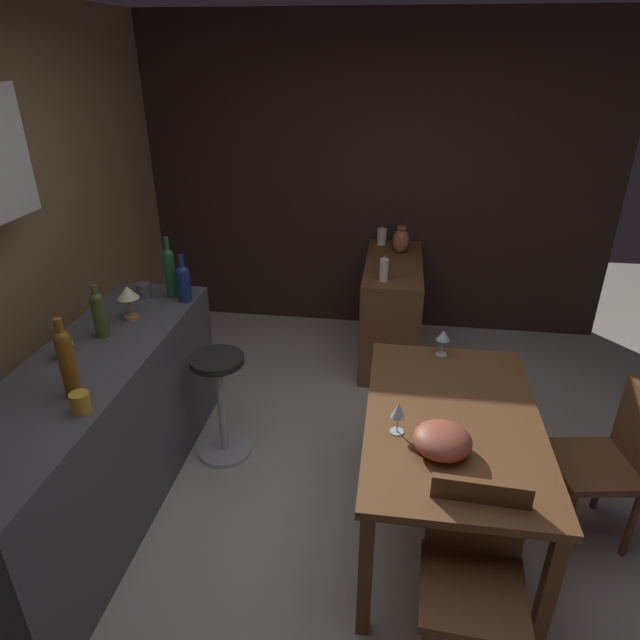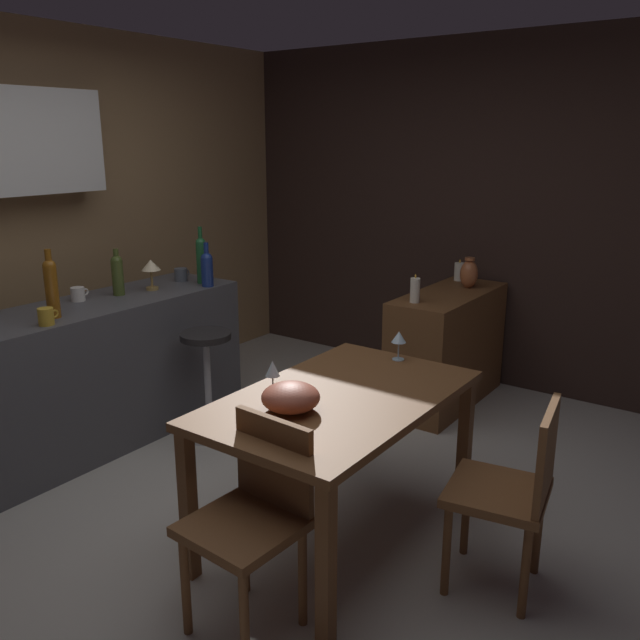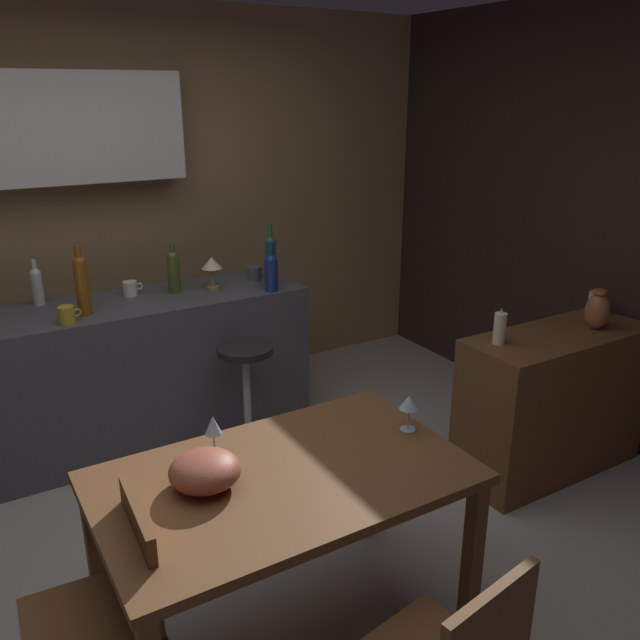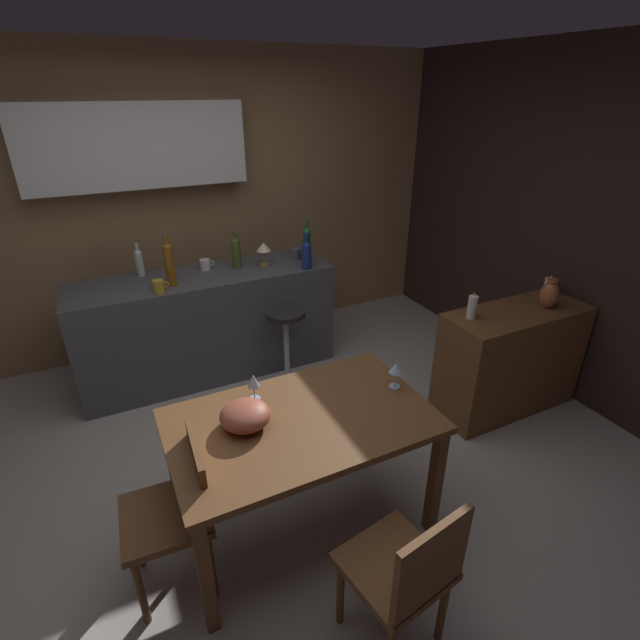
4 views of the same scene
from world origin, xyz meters
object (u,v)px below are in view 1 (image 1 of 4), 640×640
sideboard_cabinet (391,310)px  chair_near_window (473,574)px  cup_slate (144,290)px  dining_table (451,431)px  wine_bottle_cobalt (184,281)px  bar_stool (221,403)px  pillar_candle_tall (384,270)px  wine_bottle_olive (99,312)px  fruit_bowl (442,440)px  counter_lamp (128,295)px  wine_glass_right (443,336)px  wine_bottle_amber (67,360)px  cup_mustard (81,402)px  wine_bottle_green (170,270)px  cup_white (65,350)px  chair_by_doorway (609,460)px  pillar_candle_short (382,237)px  wine_glass_left (398,411)px

sideboard_cabinet → chair_near_window: 2.56m
cup_slate → dining_table: bearing=-112.7°
wine_bottle_cobalt → bar_stool: bearing=-138.4°
wine_bottle_cobalt → pillar_candle_tall: bearing=-59.8°
wine_bottle_olive → chair_near_window: bearing=-115.6°
bar_stool → fruit_bowl: size_ratio=2.73×
counter_lamp → dining_table: bearing=-104.7°
wine_glass_right → wine_bottle_amber: 1.93m
wine_bottle_olive → cup_mustard: wine_bottle_olive is taller
wine_bottle_amber → pillar_candle_tall: bearing=-36.8°
wine_bottle_cobalt → counter_lamp: size_ratio=1.48×
dining_table → cup_slate: size_ratio=10.82×
wine_bottle_amber → counter_lamp: bearing=6.9°
bar_stool → pillar_candle_tall: 1.47m
cup_mustard → chair_near_window: bearing=-98.4°
chair_near_window → cup_slate: bearing=53.0°
wine_bottle_green → cup_mustard: wine_bottle_green is taller
chair_near_window → wine_bottle_olive: (0.92, 1.93, 0.56)m
pillar_candle_tall → fruit_bowl: bearing=-169.6°
cup_mustard → pillar_candle_tall: bearing=-33.0°
bar_stool → wine_bottle_cobalt: 0.78m
wine_bottle_amber → wine_bottle_olive: bearing=15.4°
sideboard_cabinet → wine_bottle_cobalt: wine_bottle_cobalt is taller
wine_bottle_green → wine_glass_right: bearing=-97.8°
dining_table → counter_lamp: (0.48, 1.82, 0.40)m
dining_table → wine_bottle_green: 1.94m
dining_table → wine_glass_right: 0.63m
cup_white → bar_stool: bearing=-54.8°
wine_bottle_green → counter_lamp: 0.36m
wine_bottle_olive → sideboard_cabinet: bearing=-43.9°
bar_stool → wine_bottle_cobalt: (0.32, 0.28, 0.66)m
wine_bottle_olive → cup_slate: wine_bottle_olive is taller
wine_bottle_olive → fruit_bowl: bearing=-106.2°
cup_mustard → chair_by_doorway: bearing=-77.6°
chair_near_window → cup_white: bearing=71.4°
bar_stool → cup_mustard: 1.09m
chair_by_doorway → wine_bottle_green: 2.67m
dining_table → pillar_candle_short: size_ratio=8.33×
wine_bottle_olive → cup_slate: (0.53, -0.00, -0.10)m
wine_bottle_amber → dining_table: bearing=-79.9°
wine_glass_left → cup_white: (0.17, 1.69, 0.09)m
wine_bottle_amber → chair_by_doorway: bearing=-80.6°
sideboard_cabinet → wine_glass_left: 2.07m
cup_white → dining_table: bearing=-90.2°
wine_glass_left → wine_bottle_cobalt: 1.64m
bar_stool → cup_white: 0.96m
chair_by_doorway → wine_bottle_green: bearing=74.1°
bar_stool → wine_bottle_amber: 1.12m
sideboard_cabinet → chair_by_doorway: (-1.76, -1.12, 0.07)m
wine_bottle_amber → cup_mustard: wine_bottle_amber is taller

